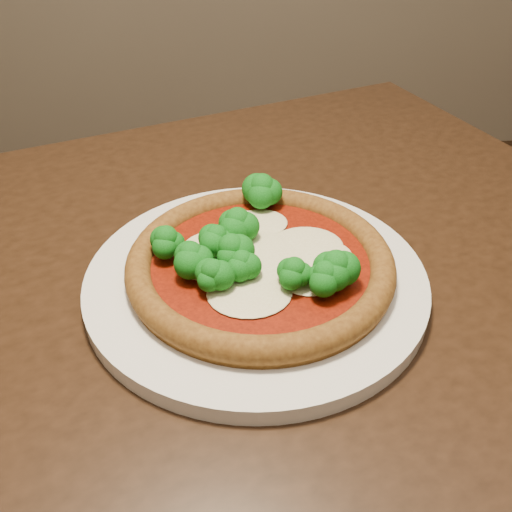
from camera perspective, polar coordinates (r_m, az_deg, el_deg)
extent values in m
cube|color=black|center=(0.61, -5.93, -5.41)|extent=(1.34, 1.19, 0.04)
cylinder|color=black|center=(1.30, 10.37, -0.87)|extent=(0.06, 0.06, 0.71)
cylinder|color=silver|center=(0.60, 0.00, -2.37)|extent=(0.36, 0.36, 0.02)
cylinder|color=brown|center=(0.59, 0.43, -1.14)|extent=(0.27, 0.27, 0.01)
torus|color=brown|center=(0.59, 0.43, -0.60)|extent=(0.28, 0.28, 0.03)
cylinder|color=maroon|center=(0.59, 0.43, -0.56)|extent=(0.23, 0.23, 0.00)
ellipsoid|color=beige|center=(0.64, 0.43, 3.36)|extent=(0.06, 0.06, 0.00)
ellipsoid|color=beige|center=(0.58, -0.14, -0.39)|extent=(0.12, 0.11, 0.01)
ellipsoid|color=beige|center=(0.58, -5.17, -0.92)|extent=(0.06, 0.05, 0.00)
ellipsoid|color=beige|center=(0.56, 5.35, -2.29)|extent=(0.06, 0.05, 0.00)
ellipsoid|color=beige|center=(0.61, 5.05, 1.04)|extent=(0.08, 0.07, 0.01)
ellipsoid|color=beige|center=(0.60, 7.02, 0.17)|extent=(0.05, 0.05, 0.00)
ellipsoid|color=beige|center=(0.65, -1.64, 3.65)|extent=(0.05, 0.04, 0.00)
ellipsoid|color=beige|center=(0.54, -0.65, -3.67)|extent=(0.08, 0.07, 0.01)
ellipsoid|color=beige|center=(0.60, -4.06, 0.84)|extent=(0.07, 0.06, 0.01)
ellipsoid|color=beige|center=(0.64, 0.11, 3.19)|extent=(0.06, 0.05, 0.00)
ellipsoid|color=#14811B|center=(0.66, 0.60, 6.80)|extent=(0.05, 0.05, 0.04)
ellipsoid|color=#14811B|center=(0.60, -1.86, 3.39)|extent=(0.05, 0.05, 0.04)
ellipsoid|color=#14811B|center=(0.55, -1.40, -0.67)|extent=(0.04, 0.04, 0.03)
ellipsoid|color=#14811B|center=(0.56, -6.49, -0.02)|extent=(0.04, 0.04, 0.04)
ellipsoid|color=#14811B|center=(0.54, -4.33, -1.69)|extent=(0.04, 0.04, 0.03)
ellipsoid|color=#14811B|center=(0.54, 7.99, -1.05)|extent=(0.05, 0.05, 0.04)
ellipsoid|color=#14811B|center=(0.58, -3.99, 1.87)|extent=(0.04, 0.04, 0.03)
ellipsoid|color=#14811B|center=(0.56, -2.47, 0.73)|extent=(0.05, 0.05, 0.04)
ellipsoid|color=#14811B|center=(0.54, 6.97, -1.91)|extent=(0.04, 0.04, 0.04)
ellipsoid|color=#14811B|center=(0.54, 3.83, -1.45)|extent=(0.04, 0.04, 0.03)
ellipsoid|color=#14811B|center=(0.59, -8.97, 1.65)|extent=(0.04, 0.04, 0.04)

